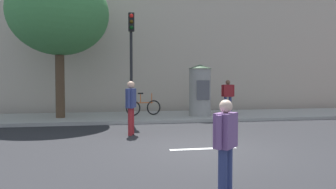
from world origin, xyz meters
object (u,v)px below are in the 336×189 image
pedestrian_in_red_top (228,94)px  bicycle_leaning (144,107)px  poster_column (200,90)px  pedestrian_tallest (226,141)px  street_tree (59,14)px  pedestrian_in_dark_shirt (131,103)px  traffic_light (131,49)px

pedestrian_in_red_top → bicycle_leaning: bearing=179.5°
poster_column → pedestrian_tallest: poster_column is taller
pedestrian_tallest → street_tree: bearing=112.0°
pedestrian_tallest → pedestrian_in_dark_shirt: 5.85m
poster_column → pedestrian_tallest: 9.93m
pedestrian_in_red_top → bicycle_leaning: (-4.25, 0.04, -0.63)m
street_tree → pedestrian_tallest: bearing=-68.0°
pedestrian_tallest → bicycle_leaning: size_ratio=0.87×
traffic_light → street_tree: 3.80m
traffic_light → bicycle_leaning: bearing=68.4°
traffic_light → pedestrian_in_dark_shirt: size_ratio=2.50×
pedestrian_in_red_top → pedestrian_tallest: bearing=-111.5°
traffic_light → pedestrian_tallest: traffic_light is taller
traffic_light → poster_column: (3.31, 1.12, -1.76)m
bicycle_leaning → pedestrian_tallest: bearing=-88.7°
traffic_light → pedestrian_in_red_top: 5.57m
pedestrian_tallest → bicycle_leaning: pedestrian_tallest is taller
traffic_light → pedestrian_in_dark_shirt: (-0.19, -2.77, -2.07)m
street_tree → pedestrian_in_dark_shirt: street_tree is taller
pedestrian_in_dark_shirt → pedestrian_in_red_top: 6.79m
poster_column → pedestrian_in_dark_shirt: size_ratio=1.36×
poster_column → pedestrian_in_red_top: 1.73m
pedestrian_tallest → traffic_light: bearing=96.2°
pedestrian_in_dark_shirt → bicycle_leaning: 4.61m
traffic_light → bicycle_leaning: (0.68, 1.72, -2.60)m
traffic_light → poster_column: 3.91m
pedestrian_tallest → pedestrian_in_red_top: bearing=68.5°
poster_column → bicycle_leaning: size_ratio=1.41×
pedestrian_in_dark_shirt → street_tree: bearing=124.6°
pedestrian_tallest → bicycle_leaning: bearing=91.3°
traffic_light → pedestrian_tallest: (0.92, -8.51, -2.28)m
pedestrian_in_red_top → bicycle_leaning: 4.30m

